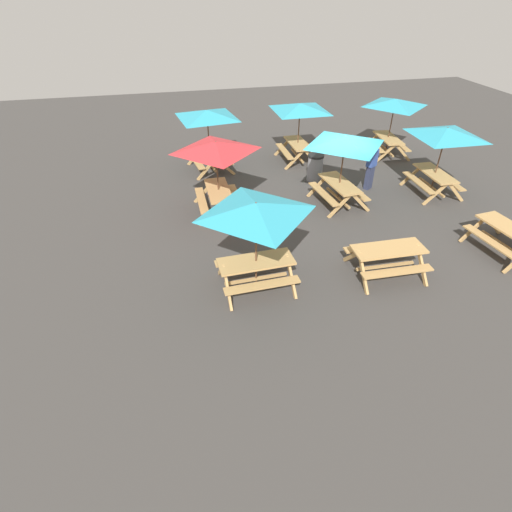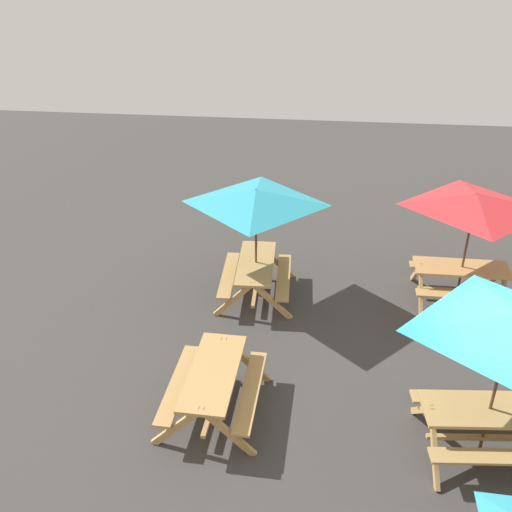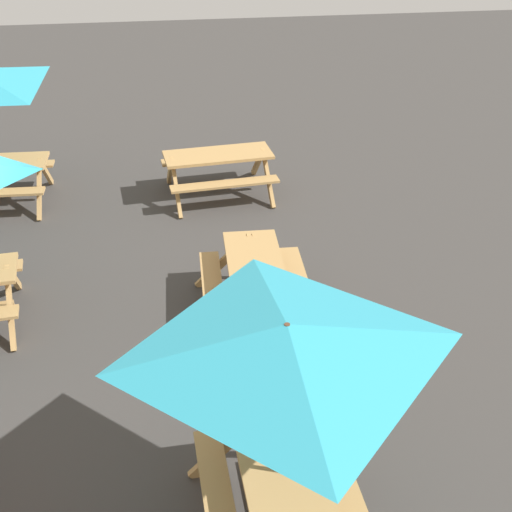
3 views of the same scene
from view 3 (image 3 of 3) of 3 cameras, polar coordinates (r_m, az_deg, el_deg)
The scene contains 3 objects.
picnic_table_1 at distance 5.43m, azimuth 2.43°, elevation -8.12°, with size 2.08×2.08×2.34m.
picnic_table_2 at distance 8.96m, azimuth 0.00°, elevation -1.86°, with size 1.57×1.84×0.81m.
picnic_table_7 at distance 12.16m, azimuth -3.03°, elevation 7.31°, with size 1.93×1.69×0.81m.
Camera 3 is at (-3.06, 7.66, 5.40)m, focal length 50.00 mm.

